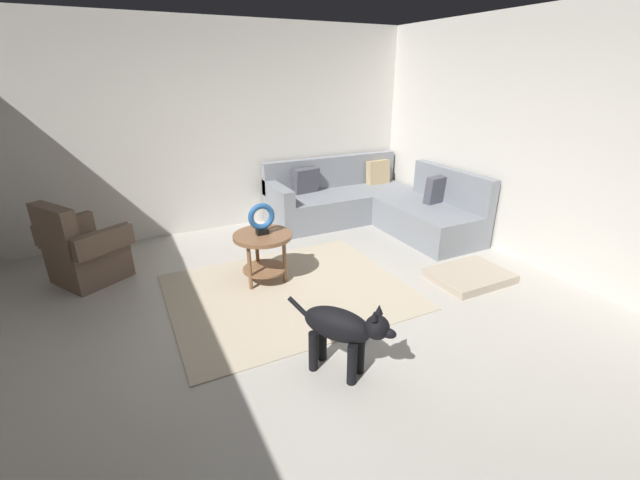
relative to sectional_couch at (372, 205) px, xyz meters
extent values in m
cube|color=#B7B2A8|center=(-1.99, -2.01, -0.34)|extent=(6.00, 6.00, 0.10)
cube|color=silver|center=(-1.99, 0.93, 1.06)|extent=(6.00, 0.12, 2.70)
cube|color=silver|center=(0.95, -2.01, 1.06)|extent=(0.12, 6.00, 2.70)
cube|color=#BCAD93|center=(-1.84, -1.31, -0.29)|extent=(2.30, 1.90, 0.01)
cube|color=gray|center=(-0.26, 0.39, -0.08)|extent=(2.20, 0.85, 0.42)
cube|color=gray|center=(-0.26, 0.75, 0.36)|extent=(2.20, 0.14, 0.46)
cube|color=gray|center=(0.41, -0.73, -0.08)|extent=(0.85, 1.40, 0.42)
cube|color=gray|center=(0.77, -0.73, 0.36)|extent=(0.14, 1.40, 0.46)
cube|color=gray|center=(-1.28, 0.39, 0.24)|extent=(0.16, 0.85, 0.22)
cube|color=tan|center=(0.49, 0.60, 0.30)|extent=(0.39, 0.17, 0.39)
cube|color=#4C4C56|center=(-0.76, 0.60, 0.30)|extent=(0.40, 0.21, 0.39)
cube|color=#4C4C56|center=(0.62, -0.63, 0.30)|extent=(0.40, 0.20, 0.39)
cube|color=brown|center=(-3.61, -0.10, -0.09)|extent=(0.83, 0.83, 0.40)
cube|color=brown|center=(-3.83, -0.23, 0.35)|extent=(0.43, 0.58, 0.48)
cube|color=brown|center=(-3.80, 0.20, 0.22)|extent=(0.56, 0.40, 0.22)
cube|color=brown|center=(-3.43, -0.40, 0.22)|extent=(0.56, 0.40, 0.22)
cylinder|color=brown|center=(-1.98, -0.99, 0.23)|extent=(0.60, 0.60, 0.04)
cylinder|color=brown|center=(-1.98, -0.99, -0.14)|extent=(0.45, 0.45, 0.02)
cylinder|color=brown|center=(-1.98, -0.77, -0.04)|extent=(0.04, 0.04, 0.50)
cylinder|color=brown|center=(-2.17, -1.10, -0.04)|extent=(0.04, 0.04, 0.50)
cylinder|color=brown|center=(-1.80, -1.10, -0.04)|extent=(0.04, 0.04, 0.50)
cube|color=black|center=(-1.98, -0.99, 0.27)|extent=(0.12, 0.08, 0.05)
torus|color=#265999|center=(-1.98, -0.99, 0.44)|extent=(0.28, 0.06, 0.28)
cube|color=#B2A38E|center=(-0.01, -1.93, -0.25)|extent=(0.80, 0.60, 0.09)
cylinder|color=black|center=(-1.83, -2.65, -0.13)|extent=(0.07, 0.07, 0.32)
cylinder|color=black|center=(-1.95, -2.73, -0.13)|extent=(0.07, 0.07, 0.32)
cylinder|color=black|center=(-2.01, -2.39, -0.13)|extent=(0.07, 0.07, 0.32)
cylinder|color=black|center=(-2.13, -2.47, -0.13)|extent=(0.07, 0.07, 0.32)
ellipsoid|color=black|center=(-1.98, -2.56, 0.11)|extent=(0.48, 0.55, 0.24)
sphere|color=black|center=(-1.81, -2.81, 0.18)|extent=(0.17, 0.17, 0.17)
ellipsoid|color=black|center=(-1.77, -2.87, 0.16)|extent=(0.13, 0.14, 0.07)
cone|color=black|center=(-1.78, -2.77, 0.30)|extent=(0.06, 0.06, 0.07)
cone|color=black|center=(-1.85, -2.82, 0.30)|extent=(0.06, 0.06, 0.07)
cylinder|color=black|center=(-2.16, -2.31, 0.15)|extent=(0.14, 0.19, 0.16)
cylinder|color=blue|center=(-1.58, -2.33, -0.27)|extent=(0.16, 0.15, 0.05)
camera|label=1|loc=(-3.19, -4.71, 1.77)|focal=23.06mm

